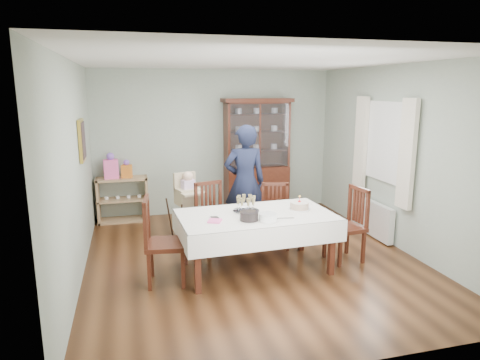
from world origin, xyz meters
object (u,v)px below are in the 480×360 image
object	(u,v)px
chair_far_left	(214,232)
chair_end_left	(165,258)
chair_end_right	(345,239)
woman	(245,182)
gift_bag_orange	(127,170)
birthday_cake	(299,206)
dining_table	(256,242)
champagne_tray	(246,207)
gift_bag_pink	(111,167)
chair_far_right	(275,228)
sideboard	(123,199)
china_cabinet	(257,155)
high_chair	(189,213)

from	to	relation	value
chair_far_left	chair_end_left	xyz separation A→B (m)	(-0.79, -0.86, 0.02)
chair_end_right	woman	distance (m)	1.78
gift_bag_orange	birthday_cake	bearing A→B (deg)	-49.14
dining_table	champagne_tray	distance (m)	0.47
woman	gift_bag_pink	distance (m)	2.47
chair_far_right	chair_end_right	size ratio (longest dim) A/B	0.93
chair_far_left	gift_bag_orange	xyz separation A→B (m)	(-1.20, 1.86, 0.64)
chair_end_left	gift_bag_pink	distance (m)	2.88
dining_table	sideboard	distance (m)	3.14
china_cabinet	chair_end_right	distance (m)	2.79
woman	chair_end_right	bearing A→B (deg)	133.48
chair_far_right	champagne_tray	size ratio (longest dim) A/B	2.71
chair_far_right	chair_end_right	xyz separation A→B (m)	(0.76, -0.76, 0.02)
woman	birthday_cake	xyz separation A→B (m)	(0.42, -1.21, -0.09)
sideboard	gift_bag_orange	distance (m)	0.55
chair_far_left	china_cabinet	bearing A→B (deg)	42.08
chair_far_left	chair_end_right	world-z (taller)	chair_end_right
sideboard	chair_far_left	size ratio (longest dim) A/B	0.89
chair_end_right	gift_bag_pink	distance (m)	4.17
china_cabinet	gift_bag_orange	world-z (taller)	china_cabinet
chair_far_right	chair_end_left	bearing A→B (deg)	-139.00
chair_end_right	gift_bag_pink	xyz separation A→B (m)	(-3.16, 2.63, 0.70)
china_cabinet	chair_far_left	size ratio (longest dim) A/B	2.14
chair_far_right	high_chair	bearing A→B (deg)	166.89
dining_table	chair_end_right	size ratio (longest dim) A/B	2.00
gift_bag_pink	chair_end_left	bearing A→B (deg)	-76.00
dining_table	chair_end_right	world-z (taller)	chair_end_right
china_cabinet	sideboard	xyz separation A→B (m)	(-2.50, 0.02, -0.72)
chair_end_left	high_chair	xyz separation A→B (m)	(0.51, 1.49, 0.11)
gift_bag_orange	dining_table	bearing A→B (deg)	-58.53
champagne_tray	sideboard	bearing A→B (deg)	122.64
china_cabinet	high_chair	world-z (taller)	china_cabinet
sideboard	woman	distance (m)	2.40
dining_table	woman	world-z (taller)	woman
dining_table	chair_end_right	bearing A→B (deg)	-0.36
chair_end_left	chair_end_right	xyz separation A→B (m)	(2.49, 0.09, -0.02)
china_cabinet	sideboard	size ratio (longest dim) A/B	2.42
chair_end_right	chair_far_left	bearing A→B (deg)	-120.91
dining_table	champagne_tray	bearing A→B (deg)	125.54
gift_bag_pink	sideboard	bearing A→B (deg)	6.81
dining_table	gift_bag_orange	world-z (taller)	gift_bag_orange
sideboard	woman	world-z (taller)	woman
chair_far_right	gift_bag_orange	size ratio (longest dim) A/B	2.91
high_chair	birthday_cake	bearing A→B (deg)	-62.29
chair_far_right	gift_bag_orange	bearing A→B (deg)	153.78
china_cabinet	chair_end_left	size ratio (longest dim) A/B	2.02
birthday_cake	woman	bearing A→B (deg)	109.26
dining_table	china_cabinet	xyz separation A→B (m)	(0.80, 2.62, 0.74)
china_cabinet	chair_end_right	world-z (taller)	china_cabinet
china_cabinet	chair_end_left	xyz separation A→B (m)	(-1.99, -2.71, -0.80)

